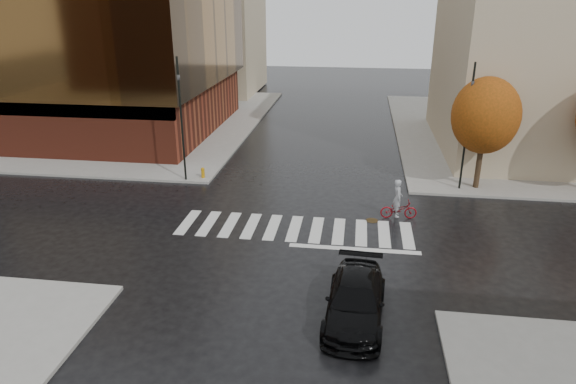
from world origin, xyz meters
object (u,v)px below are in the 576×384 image
Objects in this scene: traffic_light_ne at (468,119)px; cyclist at (398,205)px; sedan at (355,300)px; fire_hydrant at (203,172)px; traffic_light_nw at (181,112)px.

cyclist is at bearing 71.73° from traffic_light_ne.
cyclist reaches higher than sedan.
fire_hydrant is (-15.57, -0.27, -3.80)m from traffic_light_ne.
sedan is 9.35m from cyclist.
traffic_light_ne is 16.03m from fire_hydrant.
traffic_light_nw is at bearing 24.59° from traffic_light_ne.
traffic_light_ne is (5.90, 13.68, 3.58)m from sedan.
traffic_light_nw reaches higher than traffic_light_ne.
cyclist is 3.22× the size of fire_hydrant.
sedan is 0.68× the size of traffic_light_nw.
cyclist is 0.29× the size of traffic_light_ne.
sedan is 7.62× the size of fire_hydrant.
traffic_light_ne is (16.53, 0.76, -0.08)m from traffic_light_nw.
sedan is 0.69× the size of traffic_light_ne.
cyclist is (2.04, 9.12, -0.01)m from sedan.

